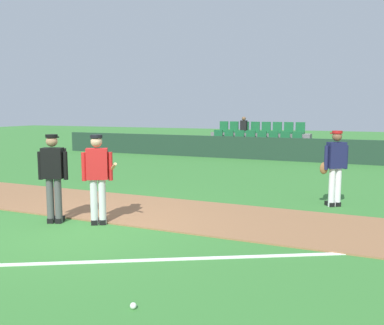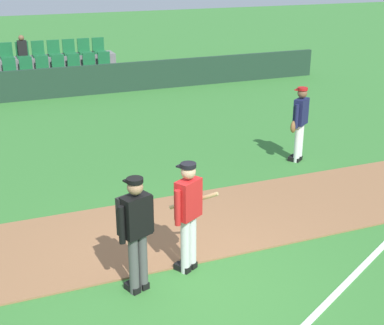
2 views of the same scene
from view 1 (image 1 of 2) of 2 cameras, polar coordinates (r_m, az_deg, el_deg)
name	(u,v)px [view 1 (image 1 of 2)]	position (r m, az deg, el deg)	size (l,w,h in m)	color
ground_plane	(82,227)	(8.24, -15.01, -8.66)	(80.00, 80.00, 0.00)	#387A33
infield_dirt_path	(128,208)	(9.54, -8.85, -6.23)	(28.00, 2.52, 0.03)	#936642
foul_line_chalk	(221,258)	(6.42, 4.09, -13.01)	(12.00, 0.10, 0.01)	white
dugout_fence	(250,148)	(18.92, 7.99, 1.99)	(20.00, 0.16, 1.02)	#1E3828
stadium_bleachers	(258,146)	(20.32, 9.06, 2.28)	(5.00, 2.10, 1.90)	slate
batter_red_jersey	(98,176)	(8.16, -12.91, -1.80)	(0.74, 0.70, 1.76)	silver
umpire_home_plate	(54,173)	(8.53, -18.62, -1.40)	(0.56, 0.41, 1.76)	#4C4C4C
runner_navy_jersey	(335,165)	(10.03, 19.20, -0.38)	(0.61, 0.46, 1.76)	white
baseball	(133,306)	(4.96, -8.14, -19.04)	(0.07, 0.07, 0.07)	white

